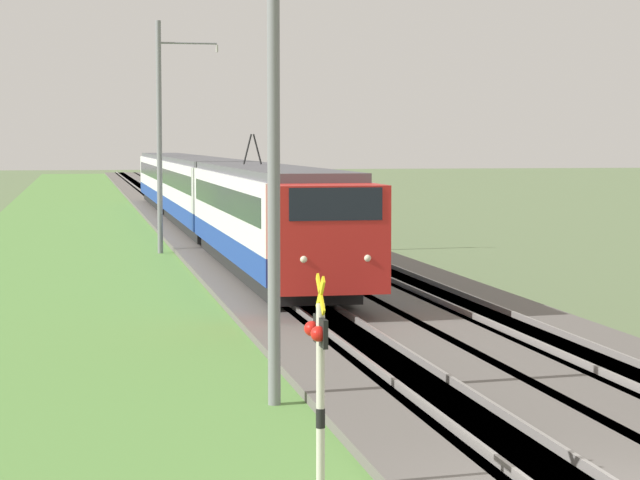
% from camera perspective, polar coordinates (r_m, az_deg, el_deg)
% --- Properties ---
extents(ballast_main, '(240.00, 4.40, 0.30)m').
position_cam_1_polar(ballast_main, '(64.58, -5.57, 0.43)').
color(ballast_main, '#605B56').
rests_on(ballast_main, ground).
extents(ballast_adjacent, '(240.00, 4.40, 0.30)m').
position_cam_1_polar(ballast_adjacent, '(65.10, -1.97, 0.48)').
color(ballast_adjacent, '#605B56').
rests_on(ballast_adjacent, ground).
extents(track_main, '(240.00, 1.57, 0.45)m').
position_cam_1_polar(track_main, '(64.58, -5.57, 0.44)').
color(track_main, '#4C4238').
rests_on(track_main, ground).
extents(track_adjacent, '(240.00, 1.57, 0.45)m').
position_cam_1_polar(track_adjacent, '(65.10, -1.97, 0.49)').
color(track_adjacent, '#4C4238').
rests_on(track_adjacent, ground).
extents(grass_verge, '(240.00, 10.54, 0.12)m').
position_cam_1_polar(grass_verge, '(64.30, -10.74, 0.28)').
color(grass_verge, '#5B8E42').
rests_on(grass_verge, ground).
extents(passenger_train, '(65.30, 2.89, 5.00)m').
position_cam_1_polar(passenger_train, '(62.51, -5.42, 2.30)').
color(passenger_train, red).
rests_on(passenger_train, ground).
extents(crossing_signal_near, '(0.70, 0.23, 3.04)m').
position_cam_1_polar(crossing_signal_near, '(15.87, -0.03, -5.91)').
color(crossing_signal_near, beige).
rests_on(crossing_signal_near, ground).
extents(catenary_mast_near, '(0.22, 2.56, 9.19)m').
position_cam_1_polar(catenary_mast_near, '(21.54, -1.99, 4.60)').
color(catenary_mast_near, slate).
rests_on(catenary_mast_near, ground).
extents(catenary_mast_mid, '(0.22, 2.56, 9.65)m').
position_cam_1_polar(catenary_mast_mid, '(51.75, -7.30, 4.76)').
color(catenary_mast_mid, slate).
rests_on(catenary_mast_mid, ground).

